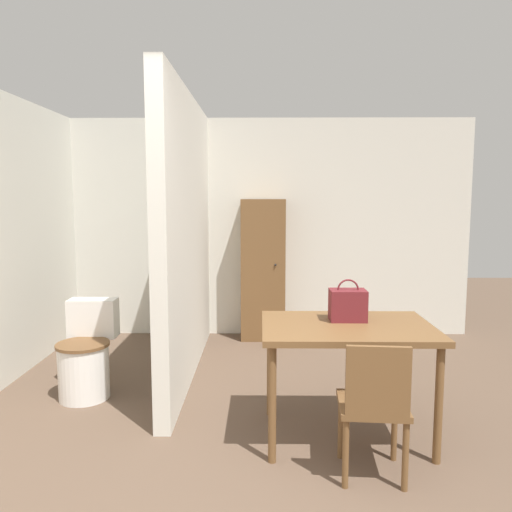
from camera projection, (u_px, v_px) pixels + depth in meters
The scene contains 7 objects.
wall_back at pixel (250, 228), 5.83m from camera, with size 5.08×0.12×2.50m.
partition_wall at pixel (187, 237), 4.50m from camera, with size 0.12×2.57×2.50m.
dining_table at pixel (347, 337), 3.29m from camera, with size 1.12×0.79×0.77m.
wooden_chair at pixel (374, 404), 2.81m from camera, with size 0.41×0.41×0.82m.
toilet at pixel (86, 357), 4.05m from camera, with size 0.42×0.57×0.76m.
handbag at pixel (348, 305), 3.38m from camera, with size 0.24×0.17×0.29m.
wooden_cabinet at pixel (263, 270), 5.63m from camera, with size 0.49×0.35×1.59m.
Camera 1 is at (0.14, -1.92, 1.61)m, focal length 35.00 mm.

